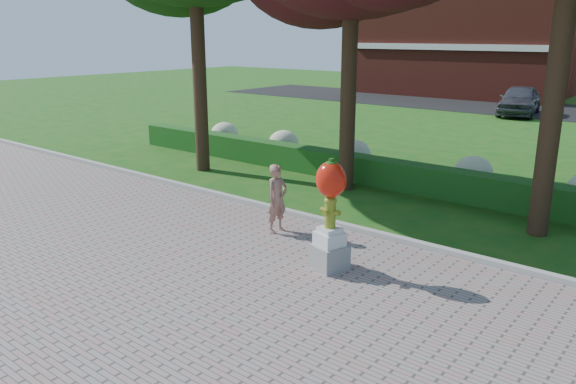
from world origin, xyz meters
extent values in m
plane|color=#145315|center=(0.00, 0.00, 0.00)|extent=(100.00, 100.00, 0.00)
cube|color=gray|center=(0.00, -4.00, 0.02)|extent=(40.00, 14.00, 0.04)
cube|color=#ADADA5|center=(0.00, 3.00, 0.07)|extent=(40.00, 0.18, 0.15)
cube|color=#164D17|center=(0.00, 7.00, 0.40)|extent=(24.00, 0.70, 0.80)
ellipsoid|color=#BDC697|center=(-9.00, 8.00, 0.55)|extent=(1.10, 1.10, 0.99)
ellipsoid|color=#BDC697|center=(-6.00, 8.00, 0.55)|extent=(1.10, 1.10, 0.99)
ellipsoid|color=#BDC697|center=(-3.00, 8.00, 0.55)|extent=(1.10, 1.10, 0.99)
ellipsoid|color=#BDC697|center=(1.00, 8.00, 0.55)|extent=(1.10, 1.10, 0.99)
cube|color=maroon|center=(-10.00, 34.00, 3.50)|extent=(14.00, 8.00, 7.00)
cylinder|color=black|center=(-7.00, 5.00, 3.36)|extent=(0.44, 0.44, 6.72)
cylinder|color=black|center=(-2.00, 6.00, 3.08)|extent=(0.44, 0.44, 6.16)
cylinder|color=black|center=(3.50, 5.50, 3.64)|extent=(0.44, 0.44, 7.28)
cube|color=gray|center=(1.00, 0.87, 0.27)|extent=(0.72, 0.72, 0.47)
cube|color=silver|center=(1.00, 0.87, 0.64)|extent=(0.58, 0.58, 0.26)
cube|color=silver|center=(1.00, 0.87, 0.82)|extent=(0.47, 0.47, 0.09)
cylinder|color=olive|center=(1.00, 0.87, 1.13)|extent=(0.21, 0.21, 0.53)
ellipsoid|color=olive|center=(1.00, 0.87, 1.39)|extent=(0.24, 0.24, 0.17)
cylinder|color=olive|center=(0.85, 0.87, 1.19)|extent=(0.11, 0.10, 0.10)
cylinder|color=olive|center=(1.15, 0.87, 1.19)|extent=(0.11, 0.10, 0.10)
cylinder|color=olive|center=(1.00, 0.73, 1.19)|extent=(0.11, 0.11, 0.11)
cylinder|color=olive|center=(1.00, 0.87, 1.47)|extent=(0.08, 0.08, 0.05)
ellipsoid|color=red|center=(1.00, 0.87, 1.80)|extent=(0.59, 0.53, 0.68)
ellipsoid|color=red|center=(0.83, 0.87, 1.78)|extent=(0.29, 0.29, 0.43)
ellipsoid|color=red|center=(1.17, 0.87, 1.78)|extent=(0.29, 0.29, 0.43)
cylinder|color=#205212|center=(1.00, 0.87, 2.13)|extent=(0.09, 0.09, 0.11)
ellipsoid|color=#205212|center=(1.00, 0.87, 2.11)|extent=(0.23, 0.23, 0.08)
imported|color=#9E6B5A|center=(-1.10, 1.82, 0.82)|extent=(0.40, 0.59, 1.56)
imported|color=#44454C|center=(-3.05, 25.00, 0.84)|extent=(2.74, 5.05, 1.63)
camera|label=1|loc=(6.65, -7.37, 4.38)|focal=35.00mm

